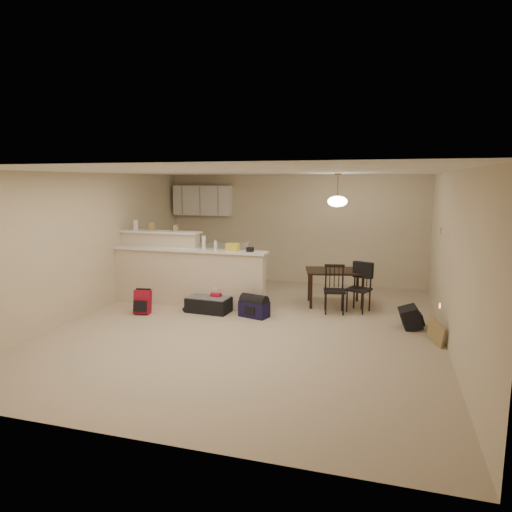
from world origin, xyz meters
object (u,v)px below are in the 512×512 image
at_px(navy_duffel, 254,309).
at_px(black_daypack, 410,318).
at_px(pendant_lamp, 337,201).
at_px(dining_chair_far, 359,288).
at_px(dining_chair_near, 334,290).
at_px(suitcase, 210,304).
at_px(dining_table, 335,274).
at_px(red_backpack, 143,302).

height_order(navy_duffel, black_daypack, black_daypack).
relative_size(navy_duffel, black_daypack, 1.29).
relative_size(pendant_lamp, dining_chair_far, 0.71).
distance_m(dining_chair_near, suitcase, 2.28).
bearing_deg(dining_table, pendant_lamp, 50.34).
height_order(dining_chair_near, red_backpack, dining_chair_near).
bearing_deg(dining_chair_far, red_backpack, -140.75).
distance_m(dining_table, dining_chair_far, 0.60).
bearing_deg(dining_table, dining_chair_near, -97.62).
xyz_separation_m(dining_chair_far, navy_duffel, (-1.73, -0.85, -0.30)).
bearing_deg(pendant_lamp, black_daypack, -39.03).
bearing_deg(dining_chair_near, red_backpack, -172.74).
height_order(dining_table, navy_duffel, dining_table).
bearing_deg(dining_chair_near, dining_table, 85.88).
bearing_deg(dining_table, navy_duffel, -149.98).
relative_size(dining_chair_far, suitcase, 1.13).
bearing_deg(suitcase, dining_table, 30.62).
bearing_deg(navy_duffel, dining_chair_near, 42.15).
relative_size(dining_table, dining_chair_near, 1.43).
xyz_separation_m(dining_chair_near, navy_duffel, (-1.32, -0.64, -0.29)).
height_order(suitcase, red_backpack, red_backpack).
distance_m(dining_chair_near, dining_chair_far, 0.46).
height_order(pendant_lamp, dining_chair_near, pendant_lamp).
xyz_separation_m(dining_table, suitcase, (-2.14, -1.08, -0.47)).
distance_m(dining_table, suitcase, 2.45).
bearing_deg(black_daypack, dining_table, 44.04).
bearing_deg(dining_table, black_daypack, -52.12).
bearing_deg(dining_chair_far, black_daypack, -19.45).
bearing_deg(red_backpack, black_daypack, -3.23).
bearing_deg(dining_table, red_backpack, -167.61).
bearing_deg(dining_chair_near, dining_chair_far, 17.70).
distance_m(pendant_lamp, red_backpack, 4.01).
relative_size(dining_table, suitcase, 1.59).
bearing_deg(red_backpack, navy_duffel, 1.39).
bearing_deg(suitcase, black_daypack, 3.79).
height_order(dining_chair_far, suitcase, dining_chair_far).
bearing_deg(pendant_lamp, red_backpack, -154.52).
bearing_deg(dining_chair_far, suitcase, -142.81).
bearing_deg(black_daypack, suitcase, 83.07).
height_order(dining_table, suitcase, dining_table).
bearing_deg(navy_duffel, dining_table, 59.50).
bearing_deg(dining_chair_near, pendant_lamp, 85.88).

